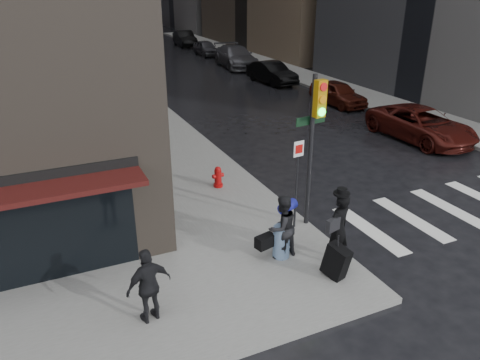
% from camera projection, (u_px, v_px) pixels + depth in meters
% --- Properties ---
extents(ground, '(140.00, 140.00, 0.00)m').
position_uv_depth(ground, '(280.00, 278.00, 11.42)').
color(ground, black).
rests_on(ground, ground).
extents(sidewalk_left, '(4.00, 50.00, 0.15)m').
position_uv_depth(sidewalk_left, '(99.00, 76.00, 33.89)').
color(sidewalk_left, slate).
rests_on(sidewalk_left, ground).
extents(sidewalk_right, '(3.00, 50.00, 0.15)m').
position_uv_depth(sidewalk_right, '(264.00, 63.00, 39.03)').
color(sidewalk_right, slate).
rests_on(sidewalk_right, ground).
extents(crosswalk, '(8.50, 3.00, 0.01)m').
position_uv_depth(crosswalk, '(468.00, 204.00, 15.11)').
color(crosswalk, silver).
rests_on(crosswalk, ground).
extents(man_overcoat, '(1.05, 1.27, 2.05)m').
position_uv_depth(man_overcoat, '(338.00, 234.00, 11.36)').
color(man_overcoat, black).
rests_on(man_overcoat, ground).
extents(man_jeans, '(1.24, 0.82, 1.70)m').
position_uv_depth(man_jeans, '(281.00, 227.00, 11.69)').
color(man_jeans, black).
rests_on(man_jeans, ground).
extents(man_greycoat, '(1.05, 0.62, 1.68)m').
position_uv_depth(man_greycoat, '(149.00, 286.00, 9.50)').
color(man_greycoat, black).
rests_on(man_greycoat, ground).
extents(traffic_light, '(1.07, 0.54, 4.32)m').
position_uv_depth(traffic_light, '(313.00, 133.00, 12.46)').
color(traffic_light, black).
rests_on(traffic_light, ground).
extents(fire_hydrant, '(0.41, 0.32, 0.73)m').
position_uv_depth(fire_hydrant, '(218.00, 178.00, 15.88)').
color(fire_hydrant, '#A1090A').
rests_on(fire_hydrant, ground).
extents(parked_car_0, '(2.55, 5.26, 1.44)m').
position_uv_depth(parked_car_0, '(421.00, 124.00, 20.76)').
color(parked_car_0, '#3E100C').
rests_on(parked_car_0, ground).
extents(parked_car_1, '(1.76, 3.99, 1.34)m').
position_uv_depth(parked_car_1, '(338.00, 93.00, 26.49)').
color(parked_car_1, '#43150D').
rests_on(parked_car_1, ground).
extents(parked_car_2, '(1.97, 4.51, 1.44)m').
position_uv_depth(parked_car_2, '(272.00, 73.00, 31.81)').
color(parked_car_2, black).
rests_on(parked_car_2, ground).
extents(parked_car_3, '(2.93, 6.00, 1.68)m').
position_uv_depth(parked_car_3, '(236.00, 56.00, 37.47)').
color(parked_car_3, '#454549').
rests_on(parked_car_3, ground).
extents(parked_car_4, '(1.64, 3.94, 1.33)m').
position_uv_depth(parked_car_4, '(206.00, 48.00, 43.12)').
color(parked_car_4, '#404045').
rests_on(parked_car_4, ground).
extents(parked_car_5, '(2.02, 4.80, 1.54)m').
position_uv_depth(parked_car_5, '(185.00, 39.00, 48.73)').
color(parked_car_5, black).
rests_on(parked_car_5, ground).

